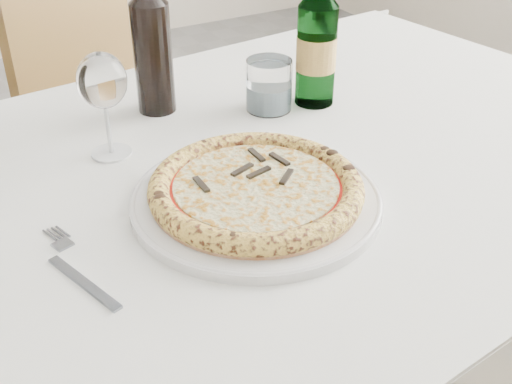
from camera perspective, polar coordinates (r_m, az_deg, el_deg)
dining_table at (r=0.99m, az=-2.93°, el=-2.31°), size 1.64×1.07×0.76m
chair_far at (r=1.73m, az=-13.44°, el=7.09°), size 0.49×0.49×0.93m
plate at (r=0.87m, az=0.00°, el=-0.62°), size 0.34×0.34×0.02m
pizza at (r=0.86m, az=0.00°, el=0.35°), size 0.29×0.29×0.03m
fork at (r=0.79m, az=-15.67°, el=-6.65°), size 0.05×0.19×0.00m
wine_glass at (r=0.97m, az=-13.52°, el=9.37°), size 0.07×0.07×0.16m
tumbler at (r=1.13m, az=1.15°, el=9.18°), size 0.08×0.08×0.09m
beer_bottle at (r=1.14m, az=5.42°, el=12.98°), size 0.07×0.07×0.27m
wine_bottle at (r=1.12m, az=-9.21°, el=12.60°), size 0.07×0.07×0.27m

